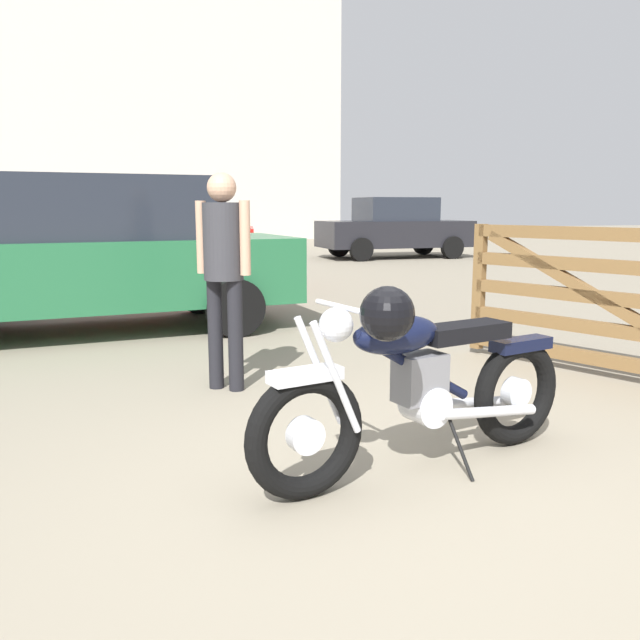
{
  "coord_description": "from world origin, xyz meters",
  "views": [
    {
      "loc": [
        -1.24,
        -2.79,
        1.41
      ],
      "look_at": [
        -0.03,
        1.46,
        0.63
      ],
      "focal_mm": 36.4,
      "sensor_mm": 36.0,
      "label": 1
    }
  ],
  "objects_px": {
    "timber_gate": "(637,297)",
    "pale_sedan_back": "(143,236)",
    "vintage_motorcycle": "(418,383)",
    "blue_hatchback_right": "(71,250)",
    "red_hatchback_near": "(395,228)",
    "bystander": "(223,259)"
  },
  "relations": [
    {
      "from": "timber_gate",
      "to": "pale_sedan_back",
      "type": "relative_size",
      "value": 0.57
    },
    {
      "from": "vintage_motorcycle",
      "to": "blue_hatchback_right",
      "type": "xyz_separation_m",
      "value": [
        -2.08,
        4.64,
        0.45
      ]
    },
    {
      "from": "pale_sedan_back",
      "to": "red_hatchback_near",
      "type": "bearing_deg",
      "value": -131.98
    },
    {
      "from": "vintage_motorcycle",
      "to": "timber_gate",
      "type": "bearing_deg",
      "value": -169.01
    },
    {
      "from": "pale_sedan_back",
      "to": "blue_hatchback_right",
      "type": "distance_m",
      "value": 3.95
    },
    {
      "from": "vintage_motorcycle",
      "to": "blue_hatchback_right",
      "type": "distance_m",
      "value": 5.1
    },
    {
      "from": "vintage_motorcycle",
      "to": "pale_sedan_back",
      "type": "height_order",
      "value": "pale_sedan_back"
    },
    {
      "from": "blue_hatchback_right",
      "to": "red_hatchback_near",
      "type": "bearing_deg",
      "value": 43.09
    },
    {
      "from": "bystander",
      "to": "pale_sedan_back",
      "type": "bearing_deg",
      "value": -137.14
    },
    {
      "from": "timber_gate",
      "to": "bystander",
      "type": "bearing_deg",
      "value": 50.96
    },
    {
      "from": "bystander",
      "to": "blue_hatchback_right",
      "type": "xyz_separation_m",
      "value": [
        -1.33,
        2.74,
        -0.08
      ]
    },
    {
      "from": "vintage_motorcycle",
      "to": "bystander",
      "type": "distance_m",
      "value": 2.11
    },
    {
      "from": "vintage_motorcycle",
      "to": "bystander",
      "type": "height_order",
      "value": "bystander"
    },
    {
      "from": "bystander",
      "to": "red_hatchback_near",
      "type": "xyz_separation_m",
      "value": [
        6.39,
        12.11,
        -0.18
      ]
    },
    {
      "from": "timber_gate",
      "to": "bystander",
      "type": "distance_m",
      "value": 3.27
    },
    {
      "from": "bystander",
      "to": "blue_hatchback_right",
      "type": "distance_m",
      "value": 3.05
    },
    {
      "from": "vintage_motorcycle",
      "to": "timber_gate",
      "type": "relative_size",
      "value": 0.87
    },
    {
      "from": "timber_gate",
      "to": "blue_hatchback_right",
      "type": "relative_size",
      "value": 0.48
    },
    {
      "from": "vintage_motorcycle",
      "to": "red_hatchback_near",
      "type": "bearing_deg",
      "value": -126.8
    },
    {
      "from": "bystander",
      "to": "blue_hatchback_right",
      "type": "bearing_deg",
      "value": -115.63
    },
    {
      "from": "vintage_motorcycle",
      "to": "timber_gate",
      "type": "distance_m",
      "value": 2.69
    },
    {
      "from": "pale_sedan_back",
      "to": "blue_hatchback_right",
      "type": "xyz_separation_m",
      "value": [
        -0.83,
        -3.86,
        0.02
      ]
    }
  ]
}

